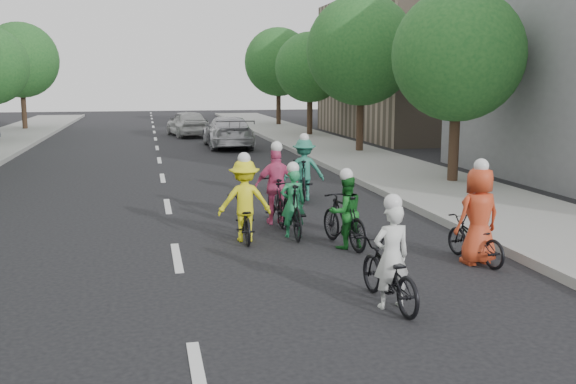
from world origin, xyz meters
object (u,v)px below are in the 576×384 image
object	(u,v)px
cyclist_1	(304,174)
cyclist_5	(244,208)
cyclist_6	(276,193)
cyclist_2	(345,217)
cyclist_3	(389,269)
follow_car_lead	(228,132)
cyclist_0	(477,226)
follow_car_trail	(187,123)
cyclist_4	(292,208)

from	to	relation	value
cyclist_1	cyclist_5	bearing A→B (deg)	72.79
cyclist_5	cyclist_6	size ratio (longest dim) A/B	0.96
cyclist_1	cyclist_2	xyz separation A→B (m)	(-0.42, -5.08, -0.11)
cyclist_3	follow_car_lead	xyz separation A→B (m)	(0.53, 22.78, 0.21)
cyclist_2	follow_car_lead	world-z (taller)	cyclist_2
cyclist_0	follow_car_trail	size ratio (longest dim) A/B	0.42
cyclist_6	cyclist_3	bearing A→B (deg)	94.55
cyclist_3	follow_car_trail	world-z (taller)	cyclist_3
cyclist_0	cyclist_5	world-z (taller)	cyclist_0
cyclist_0	follow_car_lead	size ratio (longest dim) A/B	0.36
cyclist_0	cyclist_4	distance (m)	3.84
cyclist_4	cyclist_5	bearing A→B (deg)	9.83
cyclist_2	cyclist_3	bearing A→B (deg)	72.56
follow_car_trail	cyclist_6	bearing A→B (deg)	81.25
cyclist_1	cyclist_0	bearing A→B (deg)	114.43
cyclist_6	follow_car_trail	xyz separation A→B (m)	(-0.48, 23.98, 0.07)
cyclist_0	cyclist_3	world-z (taller)	cyclist_0
cyclist_3	follow_car_lead	world-z (taller)	cyclist_3
cyclist_0	follow_car_trail	distance (m)	28.11
follow_car_lead	follow_car_trail	xyz separation A→B (m)	(-1.51, 6.89, 0.01)
cyclist_0	cyclist_1	xyz separation A→B (m)	(-1.53, 6.64, 0.04)
cyclist_3	cyclist_6	bearing A→B (deg)	-89.61
cyclist_4	follow_car_trail	xyz separation A→B (m)	(-0.56, 25.24, 0.16)
cyclist_0	cyclist_5	distance (m)	4.55
cyclist_0	cyclist_2	bearing A→B (deg)	-48.09
cyclist_5	cyclist_6	bearing A→B (deg)	-122.11
cyclist_0	cyclist_2	size ratio (longest dim) A/B	1.04
follow_car_lead	cyclist_0	bearing A→B (deg)	94.57
cyclist_4	cyclist_0	bearing A→B (deg)	137.46
cyclist_0	cyclist_5	size ratio (longest dim) A/B	1.04
cyclist_5	follow_car_trail	size ratio (longest dim) A/B	0.40
cyclist_0	follow_car_trail	bearing A→B (deg)	-92.71
cyclist_2	cyclist_4	xyz separation A→B (m)	(-0.80, 1.11, 0.00)
cyclist_1	cyclist_3	size ratio (longest dim) A/B	1.06
cyclist_3	follow_car_lead	bearing A→B (deg)	-96.03
cyclist_3	cyclist_5	bearing A→B (deg)	-75.95
cyclist_3	cyclist_6	size ratio (longest dim) A/B	0.97
cyclist_6	follow_car_trail	size ratio (longest dim) A/B	0.42
follow_car_trail	cyclist_0	bearing A→B (deg)	86.88
cyclist_1	follow_car_lead	size ratio (longest dim) A/B	0.37
follow_car_lead	cyclist_5	bearing A→B (deg)	83.56
cyclist_1	cyclist_6	bearing A→B (deg)	75.78
cyclist_5	cyclist_4	bearing A→B (deg)	-169.94
cyclist_6	follow_car_trail	world-z (taller)	cyclist_6
cyclist_6	follow_car_lead	bearing A→B (deg)	-93.99
cyclist_3	cyclist_6	world-z (taller)	cyclist_6
cyclist_5	cyclist_6	world-z (taller)	cyclist_6
cyclist_1	cyclist_6	size ratio (longest dim) A/B	1.02
cyclist_1	follow_car_trail	bearing A→B (deg)	-73.79
cyclist_4	cyclist_6	size ratio (longest dim) A/B	1.01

